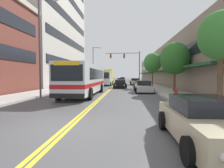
# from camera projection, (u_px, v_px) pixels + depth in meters

# --- Properties ---
(ground_plane) EXTENTS (240.00, 240.00, 0.00)m
(ground_plane) POSITION_uv_depth(u_px,v_px,m) (117.00, 84.00, 43.56)
(ground_plane) COLOR #4C4C4F
(sidewalk_left) EXTENTS (3.57, 106.00, 0.16)m
(sidewalk_left) POSITION_uv_depth(u_px,v_px,m) (88.00, 83.00, 44.10)
(sidewalk_left) COLOR #B2ADA5
(sidewalk_left) RESTS_ON ground_plane
(sidewalk_right) EXTENTS (3.57, 106.00, 0.16)m
(sidewalk_right) POSITION_uv_depth(u_px,v_px,m) (146.00, 83.00, 43.01)
(sidewalk_right) COLOR #B2ADA5
(sidewalk_right) RESTS_ON ground_plane
(centre_line) EXTENTS (0.34, 106.00, 0.01)m
(centre_line) POSITION_uv_depth(u_px,v_px,m) (117.00, 84.00, 43.56)
(centre_line) COLOR yellow
(centre_line) RESTS_ON ground_plane
(office_tower_left) EXTENTS (12.08, 25.25, 31.36)m
(office_tower_left) POSITION_uv_depth(u_px,v_px,m) (42.00, 11.00, 36.76)
(office_tower_left) COLOR #BCB7AD
(office_tower_left) RESTS_ON ground_plane
(storefront_row_right) EXTENTS (9.10, 68.00, 7.83)m
(storefront_row_right) POSITION_uv_depth(u_px,v_px,m) (171.00, 68.00, 42.37)
(storefront_row_right) COLOR gray
(storefront_row_right) RESTS_ON ground_plane
(city_bus) EXTENTS (2.92, 10.81, 3.00)m
(city_bus) POSITION_uv_depth(u_px,v_px,m) (85.00, 78.00, 17.69)
(city_bus) COLOR silver
(city_bus) RESTS_ON ground_plane
(car_slate_blue_parked_left_near) EXTENTS (2.07, 4.28, 1.39)m
(car_slate_blue_parked_left_near) POSITION_uv_depth(u_px,v_px,m) (93.00, 82.00, 34.85)
(car_slate_blue_parked_left_near) COLOR #475675
(car_slate_blue_parked_left_near) RESTS_ON ground_plane
(car_beige_parked_right_foreground) EXTENTS (2.05, 4.34, 1.32)m
(car_beige_parked_right_foreground) POSITION_uv_depth(u_px,v_px,m) (205.00, 122.00, 4.99)
(car_beige_parked_right_foreground) COLOR #BCAD89
(car_beige_parked_right_foreground) RESTS_ON ground_plane
(car_champagne_parked_right_mid) EXTENTS (2.08, 4.66, 1.40)m
(car_champagne_parked_right_mid) POSITION_uv_depth(u_px,v_px,m) (135.00, 82.00, 37.84)
(car_champagne_parked_right_mid) COLOR beige
(car_champagne_parked_right_mid) RESTS_ON ground_plane
(car_silver_parked_right_far) EXTENTS (2.10, 4.41, 1.37)m
(car_silver_parked_right_far) POSITION_uv_depth(u_px,v_px,m) (144.00, 87.00, 20.60)
(car_silver_parked_right_far) COLOR #B7B7BC
(car_silver_parked_right_far) RESTS_ON ground_plane
(car_dark_grey_moving_lead) EXTENTS (2.12, 4.18, 1.26)m
(car_dark_grey_moving_lead) POSITION_uv_depth(u_px,v_px,m) (120.00, 80.00, 53.08)
(car_dark_grey_moving_lead) COLOR #38383D
(car_dark_grey_moving_lead) RESTS_ON ground_plane
(car_black_moving_second) EXTENTS (2.12, 4.33, 1.30)m
(car_black_moving_second) POSITION_uv_depth(u_px,v_px,m) (120.00, 84.00, 28.13)
(car_black_moving_second) COLOR black
(car_black_moving_second) RESTS_ON ground_plane
(car_red_moving_third) EXTENTS (2.07, 4.38, 1.44)m
(car_red_moving_third) POSITION_uv_depth(u_px,v_px,m) (123.00, 79.00, 62.66)
(car_red_moving_third) COLOR maroon
(car_red_moving_third) RESTS_ON ground_plane
(box_truck) EXTENTS (2.81, 7.06, 3.21)m
(box_truck) POSITION_uv_depth(u_px,v_px,m) (106.00, 77.00, 35.89)
(box_truck) COLOR white
(box_truck) RESTS_ON ground_plane
(traffic_signal_mast) EXTENTS (7.41, 0.38, 7.18)m
(traffic_signal_mast) POSITION_uv_depth(u_px,v_px,m) (128.00, 61.00, 37.74)
(traffic_signal_mast) COLOR #47474C
(traffic_signal_mast) RESTS_ON ground_plane
(street_lamp_left_near) EXTENTS (1.82, 0.28, 8.66)m
(street_lamp_left_near) POSITION_uv_depth(u_px,v_px,m) (42.00, 40.00, 15.15)
(street_lamp_left_near) COLOR #47474C
(street_lamp_left_near) RESTS_ON ground_plane
(street_lamp_left_far) EXTENTS (2.06, 0.28, 8.58)m
(street_lamp_left_far) POSITION_uv_depth(u_px,v_px,m) (94.00, 63.00, 40.49)
(street_lamp_left_far) COLOR #47474C
(street_lamp_left_far) RESTS_ON ground_plane
(street_tree_right_near) EXTENTS (2.50, 2.50, 5.42)m
(street_tree_right_near) POSITION_uv_depth(u_px,v_px,m) (221.00, 36.00, 9.77)
(street_tree_right_near) COLOR brown
(street_tree_right_near) RESTS_ON sidewalk_right
(street_tree_right_mid) EXTENTS (3.30, 3.30, 5.57)m
(street_tree_right_mid) POSITION_uv_depth(u_px,v_px,m) (175.00, 58.00, 19.77)
(street_tree_right_mid) COLOR brown
(street_tree_right_mid) RESTS_ON sidewalk_right
(street_tree_right_far) EXTENTS (2.91, 2.91, 5.53)m
(street_tree_right_far) POSITION_uv_depth(u_px,v_px,m) (153.00, 63.00, 28.58)
(street_tree_right_far) COLOR brown
(street_tree_right_far) RESTS_ON sidewalk_right
(fire_hydrant) EXTENTS (0.36, 0.28, 0.79)m
(fire_hydrant) POSITION_uv_depth(u_px,v_px,m) (176.00, 94.00, 13.10)
(fire_hydrant) COLOR red
(fire_hydrant) RESTS_ON sidewalk_right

